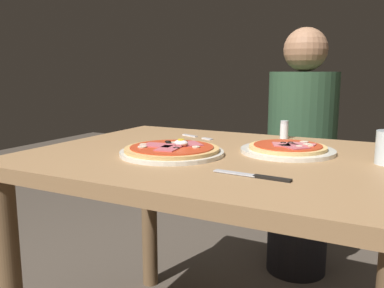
{
  "coord_description": "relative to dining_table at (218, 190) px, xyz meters",
  "views": [
    {
      "loc": [
        0.49,
        -1.12,
        0.98
      ],
      "look_at": [
        -0.07,
        -0.04,
        0.77
      ],
      "focal_mm": 38.42,
      "sensor_mm": 36.0,
      "label": 1
    }
  ],
  "objects": [
    {
      "name": "fork",
      "position": [
        -0.21,
        0.24,
        0.12
      ],
      "size": [
        0.15,
        0.07,
        0.0
      ],
      "color": "silver",
      "rests_on": "dining_table"
    },
    {
      "name": "pizza_across_left",
      "position": [
        0.18,
        0.11,
        0.13
      ],
      "size": [
        0.29,
        0.29,
        0.03
      ],
      "color": "silver",
      "rests_on": "dining_table"
    },
    {
      "name": "salt_shaker",
      "position": [
        0.1,
        0.37,
        0.15
      ],
      "size": [
        0.03,
        0.03,
        0.07
      ],
      "color": "white",
      "rests_on": "dining_table"
    },
    {
      "name": "pizza_foreground",
      "position": [
        -0.12,
        -0.08,
        0.13
      ],
      "size": [
        0.31,
        0.31,
        0.05
      ],
      "color": "silver",
      "rests_on": "dining_table"
    },
    {
      "name": "diner_person",
      "position": [
        0.07,
        0.82,
        -0.06
      ],
      "size": [
        0.32,
        0.32,
        1.18
      ],
      "rotation": [
        0.0,
        0.0,
        3.14
      ],
      "color": "black",
      "rests_on": "ground"
    },
    {
      "name": "dining_table",
      "position": [
        0.0,
        0.0,
        0.0
      ],
      "size": [
        1.13,
        0.87,
        0.74
      ],
      "color": "#9E754C",
      "rests_on": "ground"
    },
    {
      "name": "knife",
      "position": [
        0.19,
        -0.22,
        0.12
      ],
      "size": [
        0.2,
        0.03,
        0.01
      ],
      "color": "silver",
      "rests_on": "dining_table"
    }
  ]
}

